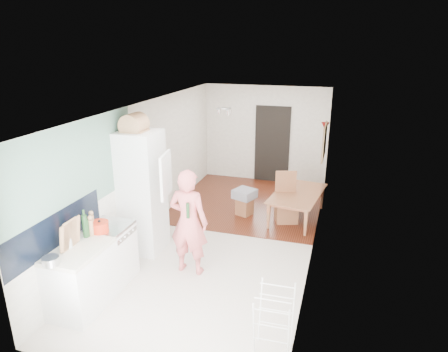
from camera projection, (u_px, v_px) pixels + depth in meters
The scene contains 32 objects.
room_shell at pixel (226, 176), 7.15m from camera, with size 3.20×7.00×2.50m, color beige, non-canonical shape.
floor at pixel (226, 238), 7.56m from camera, with size 3.20×7.00×0.01m, color beige.
wood_floor_overlay at pixel (249, 202), 9.23m from camera, with size 3.20×3.30×0.01m, color #5B2517.
sage_wall_panel at pixel (76, 169), 5.59m from camera, with size 0.02×3.00×1.30m, color slate.
tile_splashback at pixel (57, 230), 5.32m from camera, with size 0.02×1.90×0.50m, color black.
doorway_recess at pixel (272, 145), 10.33m from camera, with size 0.90×0.04×2.00m, color black.
base_cabinet at pixel (81, 281), 5.47m from camera, with size 0.60×0.90×0.86m, color white.
worktop at pixel (77, 251), 5.32m from camera, with size 0.62×0.92×0.06m, color beige.
range_cooker at pixel (111, 254), 6.15m from camera, with size 0.60×0.60×0.88m, color white.
cooker_top at pixel (109, 227), 6.00m from camera, with size 0.60×0.60×0.04m, color #B4B4B6.
fridge_housing at pixel (142, 193), 6.86m from camera, with size 0.66×0.66×2.15m, color white.
fridge_door at pixel (166, 175), 6.26m from camera, with size 0.56×0.04×0.70m, color white.
fridge_interior at pixel (157, 168), 6.62m from camera, with size 0.02×0.52×0.66m, color white.
pinboard at pixel (324, 142), 8.34m from camera, with size 0.03×0.90×0.70m, color tan.
pinboard_frame at pixel (324, 142), 8.34m from camera, with size 0.01×0.94×0.74m, color #985031.
wall_sconce at pixel (325, 126), 8.87m from camera, with size 0.18×0.18×0.16m, color maroon.
person at pixel (188, 213), 6.18m from camera, with size 0.74×0.49×2.04m, color #DD6465.
dining_table at pixel (298, 208), 8.33m from camera, with size 1.38×0.77×0.49m, color #985031.
dining_chair at pixel (287, 198), 8.12m from camera, with size 0.43×0.43×1.03m, color #985031, non-canonical shape.
stool at pixel (244, 206), 8.52m from camera, with size 0.29×0.29×0.38m, color #985031, non-canonical shape.
grey_drape at pixel (245, 194), 8.45m from camera, with size 0.41×0.41×0.19m, color gray.
drying_rack at pixel (274, 321), 4.71m from camera, with size 0.42×0.38×0.82m, color white, non-canonical shape.
bread_bin at pixel (134, 125), 6.48m from camera, with size 0.40×0.38×0.21m, color tan, non-canonical shape.
red_casserole at pixel (100, 227), 5.77m from camera, with size 0.26×0.26×0.15m, color red.
steel_pan at pixel (51, 261), 4.93m from camera, with size 0.21×0.21×0.10m, color #B4B4B6.
held_bottle at pixel (188, 211), 5.98m from camera, with size 0.05×0.05×0.24m, color #1C3F1E.
bottle_a at pixel (85, 226), 5.58m from camera, with size 0.08×0.08×0.33m, color #1C3F1E.
bottle_b at pixel (87, 228), 5.61m from camera, with size 0.06×0.06×0.26m, color #1C3F1E.
bottle_c at pixel (68, 240), 5.31m from camera, with size 0.09×0.09×0.23m, color beige.
pepper_mill_front at pixel (91, 228), 5.64m from camera, with size 0.07×0.07×0.24m, color tan.
pepper_mill_back at pixel (92, 223), 5.79m from camera, with size 0.07×0.07×0.24m, color tan.
chopping_boards at pixel (70, 234), 5.26m from camera, with size 0.04×0.31×0.42m, color tan, non-canonical shape.
Camera 1 is at (1.96, -6.49, 3.55)m, focal length 32.00 mm.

